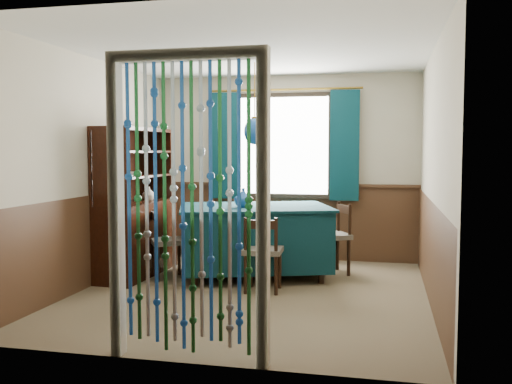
% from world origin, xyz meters
% --- Properties ---
extents(floor, '(4.00, 4.00, 0.00)m').
position_xyz_m(floor, '(0.00, 0.00, 0.00)').
color(floor, brown).
rests_on(floor, ground).
extents(ceiling, '(4.00, 4.00, 0.00)m').
position_xyz_m(ceiling, '(0.00, 0.00, 2.50)').
color(ceiling, silver).
rests_on(ceiling, ground).
extents(wall_back, '(3.60, 0.00, 3.60)m').
position_xyz_m(wall_back, '(0.00, 2.00, 1.25)').
color(wall_back, '#BEB49C').
rests_on(wall_back, ground).
extents(wall_front, '(3.60, 0.00, 3.60)m').
position_xyz_m(wall_front, '(0.00, -2.00, 1.25)').
color(wall_front, '#BEB49C').
rests_on(wall_front, ground).
extents(wall_left, '(0.00, 4.00, 4.00)m').
position_xyz_m(wall_left, '(-1.80, 0.00, 1.25)').
color(wall_left, '#BEB49C').
rests_on(wall_left, ground).
extents(wall_right, '(0.00, 4.00, 4.00)m').
position_xyz_m(wall_right, '(1.80, 0.00, 1.25)').
color(wall_right, '#BEB49C').
rests_on(wall_right, ground).
extents(wainscot_back, '(3.60, 0.00, 3.60)m').
position_xyz_m(wainscot_back, '(0.00, 1.99, 0.50)').
color(wainscot_back, '#452B1A').
rests_on(wainscot_back, ground).
extents(wainscot_front, '(3.60, 0.00, 3.60)m').
position_xyz_m(wainscot_front, '(0.00, -1.99, 0.50)').
color(wainscot_front, '#452B1A').
rests_on(wainscot_front, ground).
extents(wainscot_left, '(0.00, 4.00, 4.00)m').
position_xyz_m(wainscot_left, '(-1.79, 0.00, 0.50)').
color(wainscot_left, '#452B1A').
rests_on(wainscot_left, ground).
extents(wainscot_right, '(0.00, 4.00, 4.00)m').
position_xyz_m(wainscot_right, '(1.79, 0.00, 0.50)').
color(wainscot_right, '#452B1A').
rests_on(wainscot_right, ground).
extents(window, '(1.32, 0.12, 1.42)m').
position_xyz_m(window, '(0.00, 1.95, 1.55)').
color(window, black).
rests_on(window, wall_back).
extents(doorway, '(1.16, 0.12, 2.18)m').
position_xyz_m(doorway, '(0.00, -1.94, 1.05)').
color(doorway, silver).
rests_on(doorway, ground).
extents(dining_table, '(2.02, 1.69, 0.84)m').
position_xyz_m(dining_table, '(-0.14, 0.80, 0.48)').
color(dining_table, '#0A2D35').
rests_on(dining_table, floor).
extents(chair_near, '(0.42, 0.40, 0.80)m').
position_xyz_m(chair_near, '(0.10, 0.10, 0.43)').
color(chair_near, black).
rests_on(chair_near, floor).
extents(chair_far, '(0.55, 0.54, 0.84)m').
position_xyz_m(chair_far, '(-0.38, 1.49, 0.45)').
color(chair_far, black).
rests_on(chair_far, floor).
extents(chair_left, '(0.53, 0.54, 0.80)m').
position_xyz_m(chair_left, '(-1.12, 0.46, 0.43)').
color(chair_left, black).
rests_on(chair_left, floor).
extents(chair_right, '(0.55, 0.56, 0.86)m').
position_xyz_m(chair_right, '(0.74, 1.16, 0.46)').
color(chair_right, black).
rests_on(chair_right, floor).
extents(sideboard, '(0.52, 1.36, 1.75)m').
position_xyz_m(sideboard, '(-1.55, 0.57, 0.61)').
color(sideboard, black).
rests_on(sideboard, floor).
extents(pendant_lamp, '(0.25, 0.25, 0.94)m').
position_xyz_m(pendant_lamp, '(-0.14, 0.80, 1.71)').
color(pendant_lamp, olive).
rests_on(pendant_lamp, ceiling).
extents(vase_table, '(0.23, 0.23, 0.20)m').
position_xyz_m(vase_table, '(-0.24, 0.64, 0.94)').
color(vase_table, navy).
rests_on(vase_table, dining_table).
extents(bowl_shelf, '(0.28, 0.28, 0.05)m').
position_xyz_m(bowl_shelf, '(-1.49, 0.30, 1.22)').
color(bowl_shelf, beige).
rests_on(bowl_shelf, sideboard).
extents(vase_sideboard, '(0.21, 0.21, 0.18)m').
position_xyz_m(vase_sideboard, '(-1.49, 0.83, 0.97)').
color(vase_sideboard, beige).
rests_on(vase_sideboard, sideboard).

